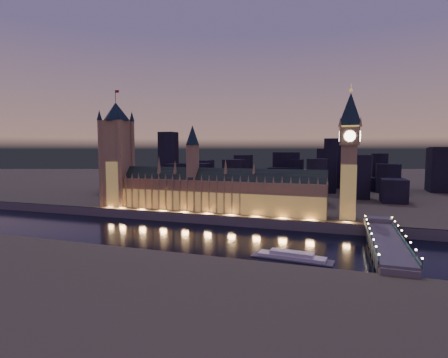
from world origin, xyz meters
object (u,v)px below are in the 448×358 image
(palace_of_westminster, at_px, (212,191))
(victoria_tower, at_px, (117,149))
(river_boat, at_px, (292,256))
(westminster_bridge, at_px, (385,244))
(elizabeth_tower, at_px, (349,145))

(palace_of_westminster, height_order, victoria_tower, victoria_tower)
(river_boat, bearing_deg, westminster_bridge, 28.66)
(elizabeth_tower, distance_m, river_boat, 119.45)
(westminster_bridge, bearing_deg, elizabeth_tower, 107.87)
(elizabeth_tower, xyz_separation_m, river_boat, (-31.81, -94.28, -66.09))
(palace_of_westminster, bearing_deg, westminster_bridge, -25.31)
(victoria_tower, height_order, westminster_bridge, victoria_tower)
(victoria_tower, xyz_separation_m, westminster_bridge, (239.08, -65.36, -58.44))
(victoria_tower, distance_m, river_boat, 217.96)
(westminster_bridge, relative_size, river_boat, 2.33)
(westminster_bridge, bearing_deg, palace_of_westminster, 154.69)
(elizabeth_tower, height_order, westminster_bridge, elizabeth_tower)
(victoria_tower, relative_size, westminster_bridge, 1.01)
(palace_of_westminster, relative_size, victoria_tower, 1.77)
(river_boat, bearing_deg, victoria_tower, 153.14)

